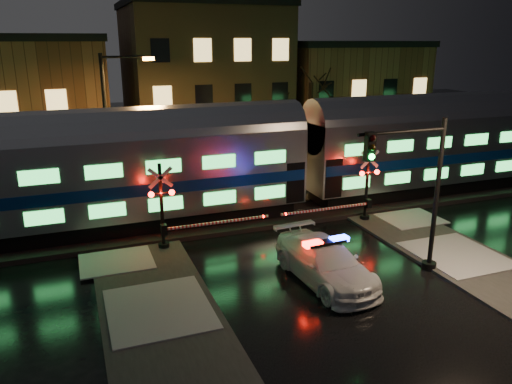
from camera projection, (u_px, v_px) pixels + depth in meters
ground at (293, 252)px, 22.30m from camera, size 120.00×120.00×0.00m
ballast at (254, 215)px, 26.74m from camera, size 90.00×4.20×0.24m
sidewalk_left at (177, 360)px, 14.72m from camera, size 4.00×20.00×0.12m
sidewalk_right at (512, 286)px, 19.10m from camera, size 4.00×20.00×0.12m
building_left at (5, 106)px, 36.29m from camera, size 14.00×10.00×9.00m
building_mid at (203, 82)px, 41.42m from camera, size 12.00×11.00×11.50m
building_right at (342, 95)px, 45.79m from camera, size 12.00×10.00×8.50m
train at (303, 151)px, 26.72m from camera, size 51.00×3.12×5.92m
police_car at (325, 262)px, 19.46m from camera, size 2.58×5.60×1.76m
crossing_signal_right at (361, 192)px, 25.53m from camera, size 5.54×0.65×3.92m
crossing_signal_left at (171, 215)px, 22.21m from camera, size 5.64×0.65×4.00m
traffic_light at (417, 195)px, 19.33m from camera, size 4.07×0.72×6.29m
streetlight at (112, 122)px, 26.69m from camera, size 2.83×0.30×8.46m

